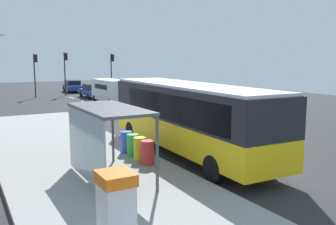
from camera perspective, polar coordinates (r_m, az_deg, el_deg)
name	(u,v)px	position (r m, az deg, el deg)	size (l,w,h in m)	color
ground_plane	(121,117)	(27.93, -7.25, -0.62)	(56.00, 92.00, 0.04)	#2D2D30
sidewalk_platform	(87,169)	(14.75, -12.49, -8.50)	(6.20, 30.00, 0.18)	#999993
lane_stripe_seg_1	(269,166)	(15.63, 15.39, -7.96)	(0.16, 2.20, 0.01)	silver
lane_stripe_seg_2	(199,142)	(19.36, 4.86, -4.53)	(0.16, 2.20, 0.01)	silver
lane_stripe_seg_3	(155,126)	(23.56, -2.03, -2.17)	(0.16, 2.20, 0.01)	silver
lane_stripe_seg_4	(124,116)	(28.02, -6.78, -0.53)	(0.16, 2.20, 0.01)	silver
lane_stripe_seg_5	(102,108)	(32.64, -10.20, 0.66)	(0.16, 2.20, 0.01)	silver
lane_stripe_seg_6	(85,102)	(37.36, -12.76, 1.55)	(0.16, 2.20, 0.01)	silver
lane_stripe_seg_7	(71,98)	(42.14, -14.75, 2.24)	(0.16, 2.20, 0.01)	silver
bus	(187,115)	(16.42, 2.98, -0.32)	(2.87, 11.08, 3.21)	yellow
white_van	(111,90)	(35.91, -8.88, 3.53)	(2.14, 5.25, 2.30)	white
sedan_near	(73,86)	(49.18, -14.54, 4.01)	(1.99, 4.47, 1.52)	navy
sedan_far	(92,91)	(41.64, -11.69, 3.36)	(1.90, 4.43, 1.52)	navy
ticket_machine	(116,218)	(7.70, -8.00, -15.91)	(0.66, 0.76, 1.94)	silver
recycling_bin_red	(148,152)	(14.58, -3.19, -6.20)	(0.52, 0.52, 0.95)	red
recycling_bin_yellow	(140,149)	(15.19, -4.37, -5.61)	(0.52, 0.52, 0.95)	yellow
recycling_bin_green	(133,145)	(15.81, -5.46, -5.07)	(0.52, 0.52, 0.95)	green
recycling_bin_blue	(126,142)	(16.44, -6.46, -4.57)	(0.52, 0.52, 0.95)	blue
traffic_light_near_side	(112,67)	(44.55, -8.68, 6.93)	(0.49, 0.28, 4.89)	#2D2D2D
traffic_light_far_side	(35,69)	(43.03, -19.89, 6.42)	(0.49, 0.28, 4.82)	#2D2D2D
traffic_light_median	(65,67)	(44.54, -15.61, 6.81)	(0.49, 0.28, 5.01)	#2D2D2D
bus_shelter	(100,125)	(12.63, -10.44, -1.92)	(1.80, 4.00, 2.50)	#4C4C51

